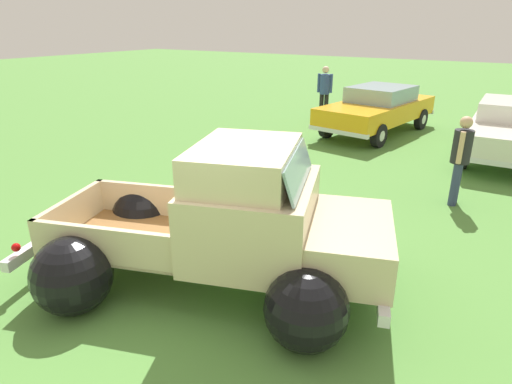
{
  "coord_description": "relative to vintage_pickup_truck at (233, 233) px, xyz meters",
  "views": [
    {
      "loc": [
        3.26,
        -3.91,
        3.25
      ],
      "look_at": [
        0.0,
        1.25,
        0.87
      ],
      "focal_mm": 30.53,
      "sensor_mm": 36.0,
      "label": 1
    }
  ],
  "objects": [
    {
      "name": "ground_plane",
      "position": [
        -0.37,
        -0.13,
        -0.76
      ],
      "size": [
        80.0,
        80.0,
        0.0
      ],
      "primitive_type": "plane",
      "color": "#548C3D"
    },
    {
      "name": "vintage_pickup_truck",
      "position": [
        0.0,
        0.0,
        0.0
      ],
      "size": [
        4.99,
        3.82,
        1.96
      ],
      "rotation": [
        0.0,
        0.0,
        0.33
      ],
      "color": "black",
      "rests_on": "ground"
    },
    {
      "name": "show_car_0",
      "position": [
        -1.11,
        9.36,
        0.03
      ],
      "size": [
        2.58,
        4.86,
        1.43
      ],
      "rotation": [
        0.0,
        0.0,
        -1.73
      ],
      "color": "black",
      "rests_on": "ground"
    },
    {
      "name": "show_car_1",
      "position": [
        2.53,
        8.53,
        0.03
      ],
      "size": [
        1.88,
        4.7,
        1.43
      ],
      "rotation": [
        0.0,
        0.0,
        -1.55
      ],
      "color": "black",
      "rests_on": "ground"
    },
    {
      "name": "spectator_0",
      "position": [
        1.97,
        4.51,
        0.21
      ],
      "size": [
        0.35,
        0.53,
        1.69
      ],
      "rotation": [
        0.0,
        0.0,
        0.03
      ],
      "color": "navy",
      "rests_on": "ground"
    },
    {
      "name": "spectator_1",
      "position": [
        -3.35,
        10.36,
        0.31
      ],
      "size": [
        0.54,
        0.41,
        1.85
      ],
      "rotation": [
        0.0,
        0.0,
        1.82
      ],
      "color": "black",
      "rests_on": "ground"
    }
  ]
}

